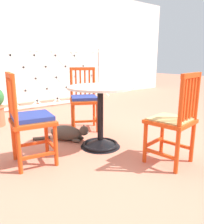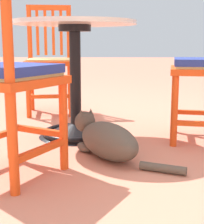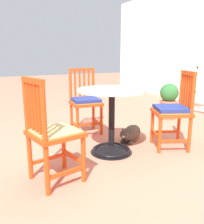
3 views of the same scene
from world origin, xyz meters
The scene contains 5 objects.
ground_plane centered at (0.00, 0.00, 0.00)m, with size 24.00×24.00×0.00m, color #C6755B.
cafe_table centered at (-0.07, 0.09, 0.28)m, with size 0.76×0.76×0.73m.
orange_chair_by_planter centered at (0.24, -0.69, 0.43)m, with size 0.46×0.46×0.91m.
orange_chair_tucked_in centered at (0.15, 0.79, 0.45)m, with size 0.54×0.54×0.91m.
tabby_cat centered at (-0.28, 0.50, 0.10)m, with size 0.58×0.53×0.23m.
Camera 2 is at (-0.34, 2.33, 0.60)m, focal length 57.42 mm.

